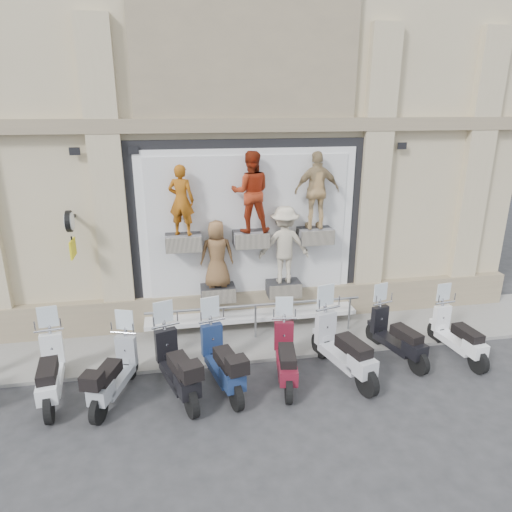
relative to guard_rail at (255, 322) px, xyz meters
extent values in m
plane|color=#2D2D2F|center=(0.00, -2.00, -0.47)|extent=(90.00, 90.00, 0.00)
cube|color=gray|center=(0.00, 0.10, -0.43)|extent=(16.00, 2.20, 0.08)
cube|color=black|center=(0.00, 0.96, 1.93)|extent=(5.60, 0.10, 4.30)
cube|color=white|center=(0.00, 0.90, 1.93)|extent=(5.10, 0.06, 3.90)
cube|color=white|center=(0.00, 0.86, 1.93)|extent=(4.70, 0.04, 3.60)
cube|color=white|center=(0.00, 0.55, -0.05)|extent=(5.10, 0.75, 0.10)
cube|color=#28282B|center=(-1.55, 0.59, 1.86)|extent=(0.80, 0.50, 0.35)
imported|color=#AB5A11|center=(-1.55, 0.59, 2.82)|extent=(0.66, 0.53, 1.57)
cube|color=#28282B|center=(0.00, 0.59, 1.86)|extent=(0.80, 0.50, 0.35)
imported|color=maroon|center=(0.00, 0.59, 2.95)|extent=(0.96, 0.79, 1.83)
cube|color=#28282B|center=(1.55, 0.59, 1.86)|extent=(0.80, 0.50, 0.35)
imported|color=tan|center=(1.55, 0.59, 2.93)|extent=(1.06, 0.45, 1.79)
cube|color=#28282B|center=(-0.80, 0.59, 0.56)|extent=(0.80, 0.50, 0.35)
imported|color=brown|center=(-0.80, 0.59, 1.53)|extent=(0.78, 0.52, 1.59)
cube|color=#28282B|center=(0.80, 0.59, 0.56)|extent=(0.80, 0.50, 0.35)
imported|color=beige|center=(0.80, 0.59, 1.67)|extent=(1.26, 0.79, 1.86)
cube|color=black|center=(-3.90, 0.72, 2.49)|extent=(0.06, 0.56, 0.06)
cylinder|color=black|center=(-3.90, 0.45, 2.49)|extent=(0.10, 0.46, 0.46)
cube|color=yellow|center=(-3.90, 0.45, 1.89)|extent=(0.04, 0.50, 0.38)
camera|label=1|loc=(-1.71, -9.42, 4.81)|focal=32.00mm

